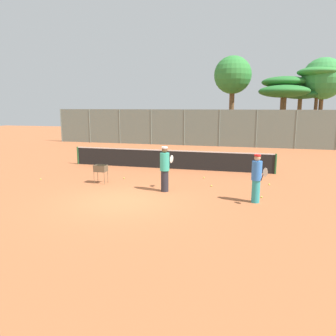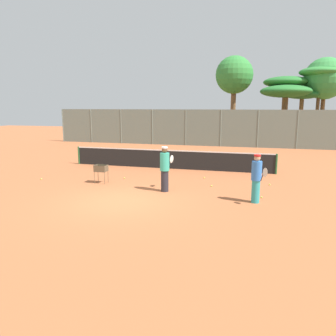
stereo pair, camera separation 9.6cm
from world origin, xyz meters
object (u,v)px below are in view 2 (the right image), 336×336
at_px(player_red_cap, 256,178).
at_px(ball_cart, 101,170).
at_px(player_white_outfit, 165,168).
at_px(tennis_net, 170,159).

relative_size(player_red_cap, ball_cart, 2.11).
relative_size(player_white_outfit, ball_cart, 2.21).
bearing_deg(tennis_net, ball_cart, -116.19).
relative_size(player_white_outfit, player_red_cap, 1.05).
bearing_deg(player_red_cap, tennis_net, -170.83).
distance_m(tennis_net, ball_cart, 4.79).
bearing_deg(player_red_cap, player_white_outfit, -131.88).
distance_m(player_white_outfit, ball_cart, 3.34).
height_order(tennis_net, player_white_outfit, player_white_outfit).
xyz_separation_m(player_white_outfit, ball_cart, (-3.26, 0.64, -0.35)).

